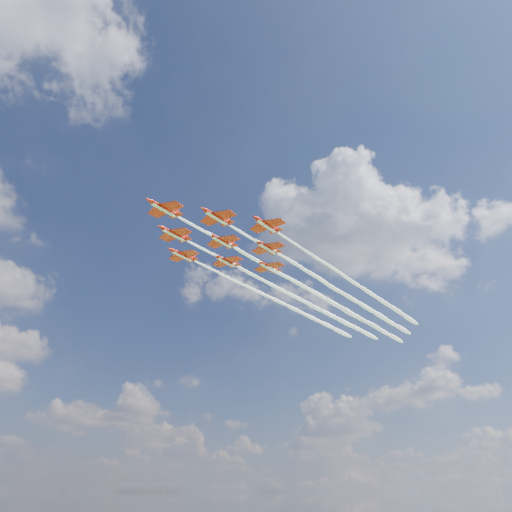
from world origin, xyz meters
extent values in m
cylinder|color=red|center=(-28.39, -10.82, 81.21)|extent=(8.22, 3.17, 1.13)
cone|color=red|center=(-33.34, -12.11, 81.21)|extent=(2.27, 1.61, 1.13)
cone|color=red|center=(-23.73, -9.60, 81.21)|extent=(1.75, 1.38, 1.02)
ellipsoid|color=black|center=(-30.37, -11.33, 81.67)|extent=(2.30, 1.44, 0.73)
cube|color=red|center=(-27.89, -10.69, 81.16)|extent=(5.56, 9.95, 0.14)
cube|color=red|center=(-24.42, -9.78, 81.21)|extent=(2.32, 3.93, 0.12)
cube|color=red|center=(-24.22, -9.73, 82.13)|extent=(1.62, 0.55, 1.84)
cube|color=silver|center=(-28.39, -10.82, 80.70)|extent=(7.67, 2.84, 0.12)
cylinder|color=red|center=(-16.00, -15.38, 81.21)|extent=(8.22, 3.17, 1.13)
cone|color=red|center=(-20.96, -16.68, 81.21)|extent=(2.27, 1.61, 1.13)
cone|color=red|center=(-11.35, -14.16, 81.21)|extent=(1.75, 1.38, 1.02)
ellipsoid|color=black|center=(-17.99, -15.90, 81.67)|extent=(2.30, 1.44, 0.73)
cube|color=red|center=(-15.51, -15.25, 81.16)|extent=(5.56, 9.95, 0.14)
cube|color=red|center=(-12.04, -14.34, 81.21)|extent=(2.32, 3.93, 0.12)
cube|color=red|center=(-11.84, -14.29, 82.13)|extent=(1.62, 0.55, 1.84)
cube|color=silver|center=(-16.00, -15.38, 80.70)|extent=(7.67, 2.84, 0.12)
cylinder|color=red|center=(-19.83, -0.77, 81.21)|extent=(8.22, 3.17, 1.13)
cone|color=red|center=(-24.79, -2.06, 81.21)|extent=(2.27, 1.61, 1.13)
cone|color=red|center=(-15.17, 0.45, 81.21)|extent=(1.75, 1.38, 1.02)
ellipsoid|color=black|center=(-21.81, -1.28, 81.67)|extent=(2.30, 1.44, 0.73)
cube|color=red|center=(-19.34, -0.64, 81.16)|extent=(5.56, 9.95, 0.14)
cube|color=red|center=(-15.87, 0.27, 81.21)|extent=(2.32, 3.93, 0.12)
cube|color=red|center=(-15.67, 0.32, 82.13)|extent=(1.62, 0.55, 1.84)
cube|color=silver|center=(-19.83, -0.77, 80.70)|extent=(7.67, 2.84, 0.12)
cylinder|color=red|center=(-3.62, -19.95, 81.21)|extent=(8.22, 3.17, 1.13)
cone|color=red|center=(-8.58, -21.25, 81.21)|extent=(2.27, 1.61, 1.13)
cone|color=red|center=(1.04, -18.73, 81.21)|extent=(1.75, 1.38, 1.02)
ellipsoid|color=black|center=(-5.60, -20.47, 81.67)|extent=(2.30, 1.44, 0.73)
cube|color=red|center=(-3.13, -19.82, 81.16)|extent=(5.56, 9.95, 0.14)
cube|color=red|center=(0.34, -18.91, 81.21)|extent=(2.32, 3.93, 0.12)
cube|color=red|center=(0.54, -18.86, 82.13)|extent=(1.62, 0.55, 1.84)
cube|color=silver|center=(-3.62, -19.95, 80.70)|extent=(7.67, 2.84, 0.12)
cylinder|color=red|center=(-7.45, -5.33, 81.21)|extent=(8.22, 3.17, 1.13)
cone|color=red|center=(-12.41, -6.63, 81.21)|extent=(2.27, 1.61, 1.13)
cone|color=red|center=(-2.79, -4.11, 81.21)|extent=(1.75, 1.38, 1.02)
ellipsoid|color=black|center=(-9.43, -5.85, 81.67)|extent=(2.30, 1.44, 0.73)
cube|color=red|center=(-6.95, -5.20, 81.16)|extent=(5.56, 9.95, 0.14)
cube|color=red|center=(-3.48, -4.29, 81.21)|extent=(2.32, 3.93, 0.12)
cube|color=red|center=(-3.29, -4.24, 82.13)|extent=(1.62, 0.55, 1.84)
cube|color=silver|center=(-7.45, -5.33, 80.70)|extent=(7.67, 2.84, 0.12)
cylinder|color=red|center=(-11.28, 9.28, 81.21)|extent=(8.22, 3.17, 1.13)
cone|color=red|center=(-16.23, 7.99, 81.21)|extent=(2.27, 1.61, 1.13)
cone|color=red|center=(-6.62, 10.50, 81.21)|extent=(1.75, 1.38, 1.02)
ellipsoid|color=black|center=(-13.26, 8.77, 81.67)|extent=(2.30, 1.44, 0.73)
cube|color=red|center=(-10.78, 9.41, 81.16)|extent=(5.56, 9.95, 0.14)
cube|color=red|center=(-7.31, 10.32, 81.21)|extent=(2.32, 3.93, 0.12)
cube|color=red|center=(-7.11, 10.37, 82.13)|extent=(1.62, 0.55, 1.84)
cube|color=silver|center=(-11.28, 9.28, 80.70)|extent=(7.67, 2.84, 0.12)
cylinder|color=red|center=(4.93, -9.90, 81.21)|extent=(8.22, 3.17, 1.13)
cone|color=red|center=(-0.02, -11.20, 81.21)|extent=(2.27, 1.61, 1.13)
cone|color=red|center=(9.59, -8.68, 81.21)|extent=(1.75, 1.38, 1.02)
ellipsoid|color=black|center=(2.95, -10.42, 81.67)|extent=(2.30, 1.44, 0.73)
cube|color=red|center=(5.43, -9.77, 81.16)|extent=(5.56, 9.95, 0.14)
cube|color=red|center=(8.90, -8.86, 81.21)|extent=(2.32, 3.93, 0.12)
cube|color=red|center=(9.10, -8.81, 82.13)|extent=(1.62, 0.55, 1.84)
cube|color=silver|center=(4.93, -9.90, 80.70)|extent=(7.67, 2.84, 0.12)
cylinder|color=red|center=(1.11, 4.72, 81.21)|extent=(8.22, 3.17, 1.13)
cone|color=red|center=(-3.85, 3.42, 81.21)|extent=(2.27, 1.61, 1.13)
cone|color=red|center=(5.77, 5.94, 81.21)|extent=(1.75, 1.38, 1.02)
ellipsoid|color=black|center=(-0.88, 4.20, 81.67)|extent=(2.30, 1.44, 0.73)
cube|color=red|center=(1.60, 4.85, 81.16)|extent=(5.56, 9.95, 0.14)
cube|color=red|center=(5.07, 5.76, 81.21)|extent=(2.32, 3.93, 0.12)
cube|color=red|center=(5.27, 5.81, 82.13)|extent=(1.62, 0.55, 1.84)
cube|color=silver|center=(1.11, 4.72, 80.70)|extent=(7.67, 2.84, 0.12)
cylinder|color=red|center=(13.49, 0.15, 81.21)|extent=(8.22, 3.17, 1.13)
cone|color=red|center=(8.53, -1.15, 81.21)|extent=(2.27, 1.61, 1.13)
cone|color=red|center=(18.15, 1.37, 81.21)|extent=(1.75, 1.38, 1.02)
ellipsoid|color=black|center=(11.51, -0.37, 81.67)|extent=(2.30, 1.44, 0.73)
cube|color=red|center=(13.99, 0.28, 81.16)|extent=(5.56, 9.95, 0.14)
cube|color=red|center=(17.45, 1.19, 81.21)|extent=(2.32, 3.93, 0.12)
cube|color=red|center=(17.65, 1.24, 82.13)|extent=(1.62, 0.55, 1.84)
cube|color=silver|center=(13.49, 0.15, 80.70)|extent=(7.67, 2.84, 0.12)
camera|label=1|loc=(-75.58, -106.76, 18.85)|focal=35.00mm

